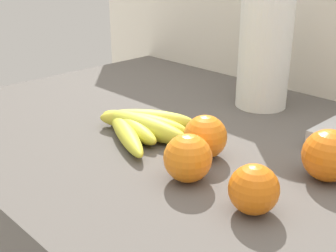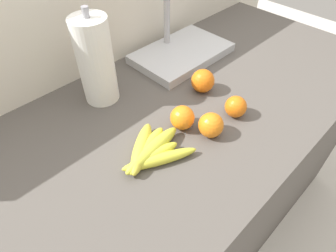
% 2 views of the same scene
% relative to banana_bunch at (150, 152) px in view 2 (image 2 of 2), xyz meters
% --- Properties ---
extents(ground_plane, '(6.00, 6.00, 0.00)m').
position_rel_banana_bunch_xyz_m(ground_plane, '(0.29, 0.08, -0.87)').
color(ground_plane, beige).
extents(counter, '(1.54, 0.75, 0.85)m').
position_rel_banana_bunch_xyz_m(counter, '(0.29, 0.08, -0.45)').
color(counter, '#514C47').
rests_on(counter, ground).
extents(wall_back, '(1.94, 0.06, 1.30)m').
position_rel_banana_bunch_xyz_m(wall_back, '(0.29, 0.48, -0.22)').
color(wall_back, silver).
rests_on(wall_back, ground).
extents(banana_bunch, '(0.21, 0.19, 0.04)m').
position_rel_banana_bunch_xyz_m(banana_bunch, '(0.00, 0.00, 0.00)').
color(banana_bunch, gold).
rests_on(banana_bunch, counter).
extents(orange_back_left, '(0.07, 0.07, 0.07)m').
position_rel_banana_bunch_xyz_m(orange_back_left, '(0.30, -0.06, 0.01)').
color(orange_back_left, orange).
rests_on(orange_back_left, counter).
extents(orange_back_right, '(0.08, 0.08, 0.08)m').
position_rel_banana_bunch_xyz_m(orange_back_right, '(0.32, 0.09, 0.02)').
color(orange_back_right, orange).
rests_on(orange_back_right, counter).
extents(orange_center, '(0.07, 0.07, 0.07)m').
position_rel_banana_bunch_xyz_m(orange_center, '(0.18, -0.06, 0.02)').
color(orange_center, orange).
rests_on(orange_center, counter).
extents(orange_front, '(0.07, 0.07, 0.07)m').
position_rel_banana_bunch_xyz_m(orange_front, '(0.15, 0.02, 0.02)').
color(orange_front, orange).
rests_on(orange_front, counter).
extents(paper_towel_roll, '(0.11, 0.11, 0.31)m').
position_rel_banana_bunch_xyz_m(paper_towel_roll, '(0.06, 0.30, 0.12)').
color(paper_towel_roll, white).
rests_on(paper_towel_roll, counter).
extents(sink_basin, '(0.38, 0.24, 0.23)m').
position_rel_banana_bunch_xyz_m(sink_basin, '(0.43, 0.29, 0.00)').
color(sink_basin, '#B7BABF').
rests_on(sink_basin, counter).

